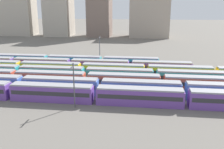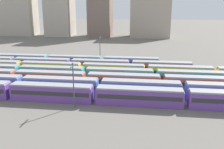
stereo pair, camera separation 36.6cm
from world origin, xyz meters
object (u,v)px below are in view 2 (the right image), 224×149
object	(u,v)px
train_track_2	(123,81)
train_track_6	(75,61)
train_track_4	(146,71)
train_track_1	(141,88)
catenary_pole_2	(73,83)
catenary_pole_1	(100,49)
train_track_0	(95,94)
train_track_3	(155,76)
train_track_5	(71,65)

from	to	relation	value
train_track_2	train_track_6	xyz separation A→B (m)	(-18.19, 20.80, -0.00)
train_track_4	train_track_6	distance (m)	25.98
train_track_1	train_track_2	world-z (taller)	same
train_track_4	catenary_pole_2	bearing A→B (deg)	-121.43
train_track_2	catenary_pole_1	world-z (taller)	catenary_pole_1
train_track_0	catenary_pole_1	world-z (taller)	catenary_pole_1
train_track_2	catenary_pole_1	size ratio (longest dim) A/B	9.15
catenary_pole_1	train_track_2	bearing A→B (deg)	-66.93
train_track_1	train_track_2	bearing A→B (deg)	130.15
train_track_0	train_track_3	xyz separation A→B (m)	(13.14, 15.60, 0.00)
train_track_0	train_track_1	bearing A→B (deg)	28.39
train_track_2	catenary_pole_2	size ratio (longest dim) A/B	10.06
catenary_pole_2	train_track_6	bearing A→B (deg)	105.26
train_track_2	train_track_6	bearing A→B (deg)	131.18
train_track_0	train_track_4	distance (m)	23.46
train_track_2	train_track_5	xyz separation A→B (m)	(-18.09, 15.60, 0.00)
train_track_1	train_track_5	bearing A→B (deg)	137.22
train_track_1	catenary_pole_2	world-z (taller)	catenary_pole_2
train_track_3	catenary_pole_2	world-z (taller)	catenary_pole_2
train_track_1	train_track_4	bearing A→B (deg)	85.50
train_track_2	train_track_5	distance (m)	23.89
catenary_pole_2	train_track_4	bearing A→B (deg)	58.57
train_track_3	train_track_5	distance (m)	28.00
train_track_0	train_track_5	world-z (taller)	same
train_track_4	catenary_pole_2	size ratio (longest dim) A/B	12.10
train_track_0	train_track_6	world-z (taller)	same
train_track_1	catenary_pole_2	size ratio (longest dim) A/B	10.06
catenary_pole_1	catenary_pole_2	distance (m)	36.95
train_track_0	train_track_3	size ratio (longest dim) A/B	0.66
catenary_pole_1	catenary_pole_2	world-z (taller)	catenary_pole_1
train_track_1	catenary_pole_2	distance (m)	15.90
train_track_0	train_track_4	world-z (taller)	same
train_track_2	train_track_4	world-z (taller)	same
train_track_5	train_track_2	bearing A→B (deg)	-40.77
train_track_6	catenary_pole_2	distance (m)	35.52
train_track_1	train_track_5	world-z (taller)	same
train_track_1	train_track_6	size ratio (longest dim) A/B	1.68
train_track_5	train_track_1	bearing A→B (deg)	-42.78
train_track_0	train_track_1	distance (m)	10.94
train_track_1	train_track_6	distance (m)	34.44
train_track_0	train_track_2	size ratio (longest dim) A/B	0.80
train_track_0	catenary_pole_1	size ratio (longest dim) A/B	7.30
catenary_pole_2	train_track_2	bearing A→B (deg)	56.30
train_track_2	train_track_6	size ratio (longest dim) A/B	1.68
train_track_4	train_track_5	bearing A→B (deg)	167.63
train_track_4	catenary_pole_1	distance (m)	20.84
catenary_pole_2	catenary_pole_1	bearing A→B (deg)	91.82
train_track_2	train_track_5	world-z (taller)	same
train_track_2	train_track_3	bearing A→B (deg)	33.35
train_track_6	train_track_1	bearing A→B (deg)	-49.03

